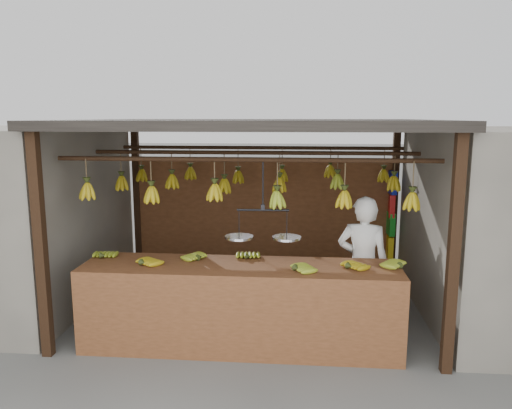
# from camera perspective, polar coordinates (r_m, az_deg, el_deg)

# --- Properties ---
(ground) EXTENTS (80.00, 80.00, 0.00)m
(ground) POSITION_cam_1_polar(r_m,az_deg,el_deg) (6.61, -0.23, -11.63)
(ground) COLOR #5B5B57
(stall) EXTENTS (4.30, 3.30, 2.40)m
(stall) POSITION_cam_1_polar(r_m,az_deg,el_deg) (6.48, 0.02, 5.89)
(stall) COLOR black
(stall) RESTS_ON ground
(counter) EXTENTS (3.48, 0.76, 0.96)m
(counter) POSITION_cam_1_polar(r_m,az_deg,el_deg) (5.22, -1.93, -9.38)
(counter) COLOR brown
(counter) RESTS_ON ground
(hanging_bananas) EXTENTS (3.65, 2.23, 0.38)m
(hanging_bananas) POSITION_cam_1_polar(r_m,az_deg,el_deg) (6.20, -0.25, 2.39)
(hanging_bananas) COLOR #AF9412
(hanging_bananas) RESTS_ON ground
(balance_scale) EXTENTS (0.80, 0.31, 0.84)m
(balance_scale) POSITION_cam_1_polar(r_m,az_deg,el_deg) (5.27, 0.79, -3.38)
(balance_scale) COLOR black
(balance_scale) RESTS_ON ground
(vendor) EXTENTS (0.64, 0.49, 1.57)m
(vendor) POSITION_cam_1_polar(r_m,az_deg,el_deg) (5.80, 12.10, -6.74)
(vendor) COLOR white
(vendor) RESTS_ON ground
(bag_bundles) EXTENTS (0.08, 0.26, 1.32)m
(bag_bundles) POSITION_cam_1_polar(r_m,az_deg,el_deg) (7.73, 15.19, -1.15)
(bag_bundles) COLOR #1426BF
(bag_bundles) RESTS_ON ground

